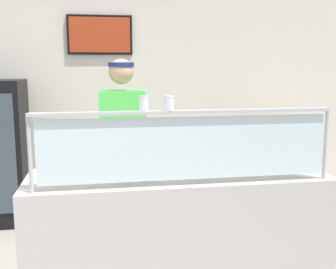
{
  "coord_description": "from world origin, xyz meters",
  "views": [
    {
      "loc": [
        0.51,
        -2.39,
        1.71
      ],
      "look_at": [
        0.98,
        0.36,
        1.23
      ],
      "focal_mm": 43.6,
      "sensor_mm": 36.0,
      "label": 1
    }
  ],
  "objects": [
    {
      "name": "ground_plane",
      "position": [
        1.05,
        1.0,
        0.0
      ],
      "size": [
        12.0,
        12.0,
        0.0
      ],
      "primitive_type": "plane",
      "color": "gray",
      "rests_on": "ground"
    },
    {
      "name": "shop_rear_unit",
      "position": [
        1.04,
        2.62,
        1.36
      ],
      "size": [
        6.49,
        0.13,
        2.7
      ],
      "color": "silver",
      "rests_on": "ground"
    },
    {
      "name": "serving_counter",
      "position": [
        1.05,
        0.33,
        0.47
      ],
      "size": [
        2.09,
        0.66,
        0.95
      ],
      "primitive_type": "cube",
      "color": "#BCB7B2",
      "rests_on": "ground"
    },
    {
      "name": "sneeze_guard",
      "position": [
        1.05,
        0.06,
        1.25
      ],
      "size": [
        1.92,
        0.06,
        0.48
      ],
      "color": "#B2B5BC",
      "rests_on": "serving_counter"
    },
    {
      "name": "pizza_tray",
      "position": [
        0.76,
        0.39,
        0.97
      ],
      "size": [
        0.42,
        0.42,
        0.04
      ],
      "color": "#9EA0A8",
      "rests_on": "serving_counter"
    },
    {
      "name": "pizza_server",
      "position": [
        0.8,
        0.37,
        0.99
      ],
      "size": [
        0.1,
        0.28,
        0.01
      ],
      "primitive_type": "cube",
      "rotation": [
        0.0,
        0.0,
        -0.07
      ],
      "color": "#ADAFB7",
      "rests_on": "pizza_tray"
    },
    {
      "name": "parmesan_shaker",
      "position": [
        0.78,
        0.06,
        1.47
      ],
      "size": [
        0.06,
        0.06,
        0.09
      ],
      "color": "white",
      "rests_on": "sneeze_guard"
    },
    {
      "name": "pepper_flake_shaker",
      "position": [
        0.93,
        0.06,
        1.47
      ],
      "size": [
        0.07,
        0.07,
        0.09
      ],
      "color": "white",
      "rests_on": "sneeze_guard"
    },
    {
      "name": "worker_figure",
      "position": [
        0.7,
        1.02,
        1.01
      ],
      "size": [
        0.41,
        0.5,
        1.76
      ],
      "color": "#23232D",
      "rests_on": "ground"
    },
    {
      "name": "prep_shelf",
      "position": [
        2.67,
        2.13,
        0.41
      ],
      "size": [
        0.7,
        0.55,
        0.81
      ],
      "primitive_type": "cube",
      "color": "#B7BABF",
      "rests_on": "ground"
    },
    {
      "name": "pizza_box_stack",
      "position": [
        2.66,
        2.13,
        0.9
      ],
      "size": [
        0.49,
        0.48,
        0.18
      ],
      "color": "tan",
      "rests_on": "prep_shelf"
    }
  ]
}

